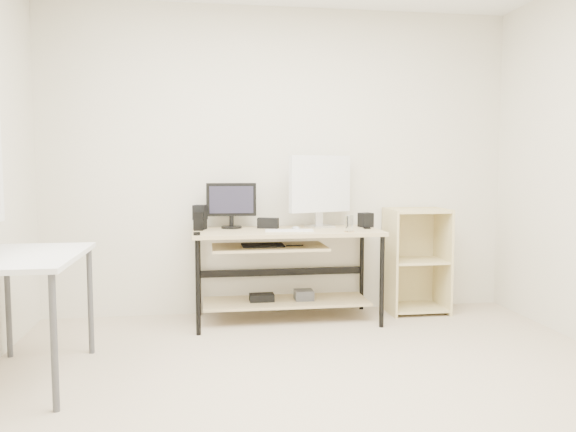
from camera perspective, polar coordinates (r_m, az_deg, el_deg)
The scene contains 16 objects.
room at distance 2.88m, azimuth 1.81°, elevation 6.27°, with size 4.01×4.01×2.62m.
desk at distance 4.55m, azimuth -0.46°, elevation -4.06°, with size 1.50×0.65×0.75m.
side_table at distance 3.59m, azimuth -25.07°, elevation -4.82°, with size 0.60×1.00×0.75m.
shelf_unit at distance 5.02m, azimuth 12.74°, elevation -4.34°, with size 0.50×0.40×0.90m.
black_monitor at distance 4.64m, azimuth -5.78°, elevation 1.38°, with size 0.41×0.17×0.37m.
white_imac at distance 4.70m, azimuth 3.28°, elevation 3.07°, with size 0.55×0.24×0.60m.
keyboard at distance 4.41m, azimuth 0.13°, elevation -1.49°, with size 0.38×0.11×0.01m, color silver.
mouse at distance 4.49m, azimuth 0.80°, elevation -1.25°, with size 0.06×0.10×0.03m, color #B1B1B6.
center_speaker at distance 4.64m, azimuth -2.04°, elevation -0.72°, with size 0.17×0.08×0.09m, color black.
speaker_left at distance 4.60m, azimuth -8.92°, elevation -0.06°, with size 0.13×0.13×0.20m.
speaker_right at distance 4.77m, azimuth 7.89°, elevation -0.40°, with size 0.10×0.10×0.12m, color black.
audio_controller at distance 4.51m, azimuth -9.08°, elevation -0.55°, with size 0.07×0.05×0.15m, color black.
volume_puck at distance 4.22m, azimuth -9.25°, elevation -1.79°, with size 0.05×0.05×0.02m, color black.
smartphone at distance 4.67m, azimuth 7.96°, elevation -1.21°, with size 0.06×0.10×0.01m, color black.
coaster at distance 4.40m, azimuth 6.23°, elevation -1.58°, with size 0.08×0.08×0.01m, color tan.
drinking_glass at distance 4.39m, azimuth 6.24°, elevation -0.75°, with size 0.06×0.06×0.12m, color white.
Camera 1 is at (-0.65, -2.79, 1.25)m, focal length 35.00 mm.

